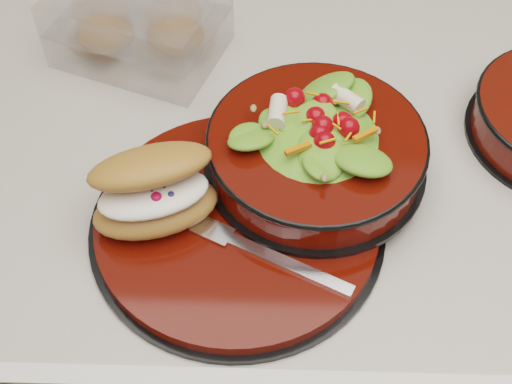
{
  "coord_description": "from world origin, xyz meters",
  "views": [
    {
      "loc": [
        -0.1,
        -0.64,
        1.54
      ],
      "look_at": [
        -0.12,
        -0.17,
        0.94
      ],
      "focal_mm": 50.0,
      "sensor_mm": 36.0,
      "label": 1
    }
  ],
  "objects_px": {
    "pastry_box": "(139,25)",
    "croissant": "(154,191)",
    "island_counter": "(324,291)",
    "dinner_plate": "(238,224)",
    "salad_bowl": "(317,144)",
    "fork": "(265,253)"
  },
  "relations": [
    {
      "from": "island_counter",
      "to": "fork",
      "type": "relative_size",
      "value": 7.16
    },
    {
      "from": "croissant",
      "to": "fork",
      "type": "bearing_deg",
      "value": -41.92
    },
    {
      "from": "dinner_plate",
      "to": "pastry_box",
      "type": "height_order",
      "value": "pastry_box"
    },
    {
      "from": "pastry_box",
      "to": "croissant",
      "type": "bearing_deg",
      "value": -58.66
    },
    {
      "from": "dinner_plate",
      "to": "pastry_box",
      "type": "xyz_separation_m",
      "value": [
        -0.14,
        0.29,
        0.03
      ]
    },
    {
      "from": "salad_bowl",
      "to": "croissant",
      "type": "relative_size",
      "value": 1.67
    },
    {
      "from": "island_counter",
      "to": "pastry_box",
      "type": "distance_m",
      "value": 0.57
    },
    {
      "from": "island_counter",
      "to": "croissant",
      "type": "distance_m",
      "value": 0.58
    },
    {
      "from": "dinner_plate",
      "to": "croissant",
      "type": "relative_size",
      "value": 2.14
    },
    {
      "from": "dinner_plate",
      "to": "salad_bowl",
      "type": "xyz_separation_m",
      "value": [
        0.08,
        0.08,
        0.05
      ]
    },
    {
      "from": "croissant",
      "to": "dinner_plate",
      "type": "bearing_deg",
      "value": -21.4
    },
    {
      "from": "island_counter",
      "to": "dinner_plate",
      "type": "height_order",
      "value": "dinner_plate"
    },
    {
      "from": "island_counter",
      "to": "fork",
      "type": "distance_m",
      "value": 0.53
    },
    {
      "from": "pastry_box",
      "to": "salad_bowl",
      "type": "bearing_deg",
      "value": -23.08
    },
    {
      "from": "croissant",
      "to": "island_counter",
      "type": "bearing_deg",
      "value": 20.7
    },
    {
      "from": "fork",
      "to": "pastry_box",
      "type": "xyz_separation_m",
      "value": [
        -0.17,
        0.33,
        0.02
      ]
    },
    {
      "from": "dinner_plate",
      "to": "salad_bowl",
      "type": "distance_m",
      "value": 0.12
    },
    {
      "from": "salad_bowl",
      "to": "croissant",
      "type": "distance_m",
      "value": 0.18
    },
    {
      "from": "island_counter",
      "to": "dinner_plate",
      "type": "relative_size",
      "value": 3.84
    },
    {
      "from": "dinner_plate",
      "to": "croissant",
      "type": "height_order",
      "value": "croissant"
    },
    {
      "from": "salad_bowl",
      "to": "island_counter",
      "type": "bearing_deg",
      "value": 65.34
    },
    {
      "from": "salad_bowl",
      "to": "fork",
      "type": "xyz_separation_m",
      "value": [
        -0.05,
        -0.12,
        -0.04
      ]
    }
  ]
}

